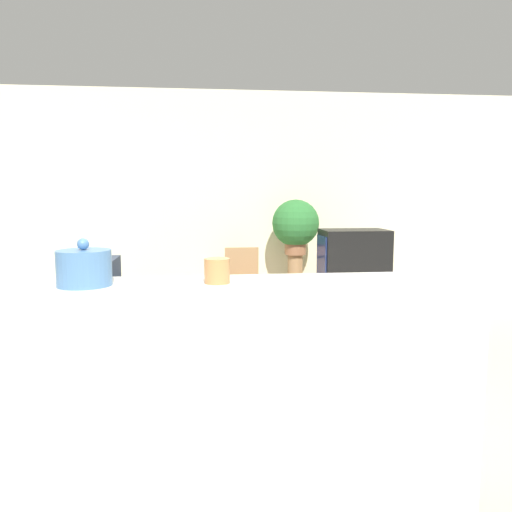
% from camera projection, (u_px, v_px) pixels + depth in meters
% --- Properties ---
extents(ground_plane, '(14.00, 14.00, 0.00)m').
position_uv_depth(ground_plane, '(209.00, 445.00, 2.91)').
color(ground_plane, beige).
extents(wall_back, '(9.00, 0.06, 2.70)m').
position_uv_depth(wall_back, '(203.00, 203.00, 6.13)').
color(wall_back, beige).
rests_on(wall_back, ground_plane).
extents(couch, '(0.95, 1.99, 0.84)m').
position_uv_depth(couch, '(132.00, 333.00, 4.20)').
color(couch, '#384256').
rests_on(couch, ground_plane).
extents(tv_stand, '(0.73, 0.50, 0.51)m').
position_uv_depth(tv_stand, '(353.00, 306.00, 5.38)').
color(tv_stand, '#9E754C').
rests_on(tv_stand, ground_plane).
extents(television, '(0.70, 0.47, 0.57)m').
position_uv_depth(television, '(353.00, 256.00, 5.32)').
color(television, black).
rests_on(television, tv_stand).
extents(wooden_chair, '(0.44, 0.44, 0.83)m').
position_uv_depth(wooden_chair, '(243.00, 280.00, 5.77)').
color(wooden_chair, '#9E754C').
rests_on(wooden_chair, ground_plane).
extents(plant_stand, '(0.18, 0.18, 0.75)m').
position_uv_depth(plant_stand, '(295.00, 285.00, 5.96)').
color(plant_stand, '#9E754C').
rests_on(plant_stand, ground_plane).
extents(potted_plant, '(0.56, 0.56, 0.65)m').
position_uv_depth(potted_plant, '(296.00, 224.00, 5.87)').
color(potted_plant, '#8E5B3D').
rests_on(potted_plant, plant_stand).
extents(foreground_counter, '(2.37, 0.44, 1.07)m').
position_uv_depth(foreground_counter, '(210.00, 400.00, 2.25)').
color(foreground_counter, silver).
rests_on(foreground_counter, ground_plane).
extents(decorative_bowl, '(0.23, 0.23, 0.20)m').
position_uv_depth(decorative_bowl, '(84.00, 267.00, 2.12)').
color(decorative_bowl, '#4C7AAD').
rests_on(decorative_bowl, foreground_counter).
extents(candle_jar, '(0.11, 0.11, 0.11)m').
position_uv_depth(candle_jar, '(217.00, 271.00, 2.18)').
color(candle_jar, '#C6844C').
rests_on(candle_jar, foreground_counter).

